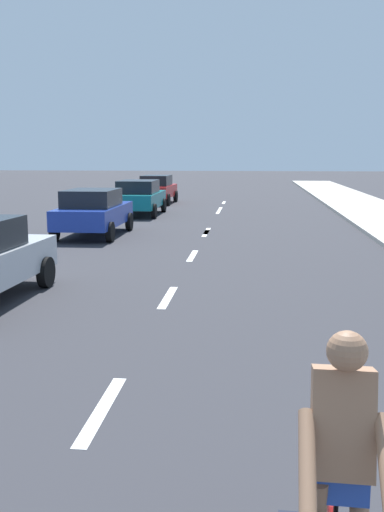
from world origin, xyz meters
TOP-DOWN VIEW (x-y plane):
  - ground_plane at (0.00, 20.00)m, footprint 160.00×160.00m
  - lane_stripe_2 at (0.00, 8.46)m, footprint 0.16×1.80m
  - lane_stripe_3 at (0.00, 13.62)m, footprint 0.16×1.80m
  - lane_stripe_4 at (0.00, 18.41)m, footprint 0.16×1.80m
  - lane_stripe_5 at (0.00, 23.12)m, footprint 0.16×1.80m
  - lane_stripe_6 at (0.00, 23.70)m, footprint 0.16×1.80m
  - lane_stripe_7 at (0.00, 30.87)m, footprint 0.16×1.80m
  - lane_stripe_8 at (0.00, 32.53)m, footprint 0.16×1.80m
  - lane_stripe_9 at (0.00, 36.48)m, footprint 0.16×1.80m
  - cyclist at (2.05, 5.51)m, footprint 0.62×1.71m
  - parked_car_blue at (-3.72, 22.13)m, footprint 1.99×4.29m
  - parked_car_teal at (-3.49, 29.11)m, footprint 2.00×4.31m
  - parked_car_red at (-3.67, 35.44)m, footprint 1.92×3.98m

SIDE VIEW (x-z plane):
  - ground_plane at x=0.00m, z-range 0.00..0.00m
  - lane_stripe_2 at x=0.00m, z-range 0.00..0.01m
  - lane_stripe_3 at x=0.00m, z-range 0.00..0.01m
  - lane_stripe_4 at x=0.00m, z-range 0.00..0.01m
  - lane_stripe_5 at x=0.00m, z-range 0.00..0.01m
  - lane_stripe_6 at x=0.00m, z-range 0.00..0.01m
  - lane_stripe_7 at x=0.00m, z-range 0.00..0.01m
  - lane_stripe_8 at x=0.00m, z-range 0.00..0.01m
  - lane_stripe_9 at x=0.00m, z-range 0.00..0.01m
  - cyclist at x=2.05m, z-range -0.08..1.74m
  - parked_car_red at x=-3.67m, z-range 0.05..1.62m
  - parked_car_blue at x=-3.72m, z-range 0.05..1.62m
  - parked_car_teal at x=-3.49m, z-range 0.05..1.62m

